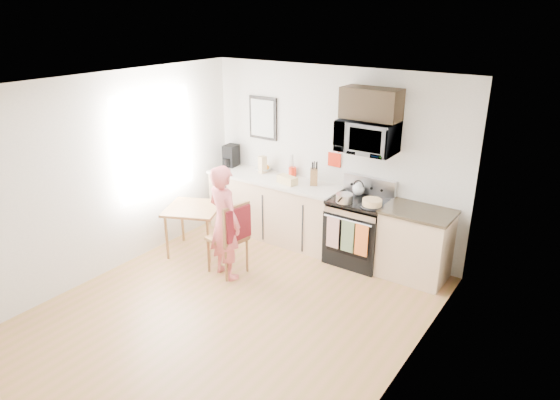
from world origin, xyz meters
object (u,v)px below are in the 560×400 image
Objects in this scene: person at (224,222)px; cake at (372,203)px; chair at (234,230)px; microwave at (368,137)px; dining_table at (193,212)px; range at (358,232)px.

cake is at bearing -126.72° from person.
person is 0.16m from chair.
microwave is 0.90× the size of dining_table.
microwave is at bearing 60.17° from chair.
range reaches higher than cake.
dining_table is (-0.82, 0.28, -0.15)m from person.
person is at bearing -132.73° from range.
microwave reaches higher than range.
cake is at bearing 21.28° from dining_table.
person reaches higher than dining_table.
range is at bearing -117.92° from person.
dining_table is (-2.07, -1.06, 0.17)m from range.
chair is at bearing -129.39° from microwave.
microwave is 2.64m from dining_table.
microwave is at bearing 132.37° from cake.
dining_table is 2.74× the size of cake.
range is 2.33m from dining_table.
person is 0.88m from dining_table.
person is 1.91m from cake.
dining_table is 0.95m from chair.
chair is at bearing -13.43° from dining_table.
microwave is 0.50× the size of person.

